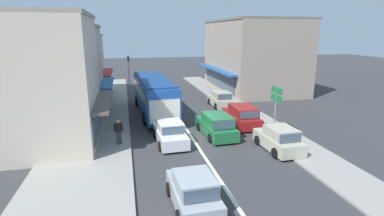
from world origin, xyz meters
TOP-DOWN VIEW (x-y plane):
  - ground_plane at (0.00, 0.00)m, footprint 140.00×140.00m
  - lane_centre_line at (0.00, 4.00)m, footprint 0.20×28.00m
  - sidewalk_left at (-6.80, 6.00)m, footprint 5.20×44.00m
  - kerb_right at (6.20, 6.00)m, footprint 2.80×44.00m
  - shopfront_corner_near at (-10.18, 1.04)m, footprint 8.84×7.47m
  - shopfront_mid_block at (-10.18, 8.56)m, footprint 8.56×7.01m
  - shopfront_far_end at (-10.18, 16.22)m, footprint 7.90×7.78m
  - building_right_far at (11.48, 16.43)m, footprint 9.73×13.98m
  - city_bus at (-1.92, 7.19)m, footprint 3.13×10.97m
  - sedan_behind_bus_mid at (-1.62, -0.49)m, footprint 2.01×4.26m
  - wagon_queue_gap_filler at (1.79, 0.22)m, footprint 2.10×4.58m
  - hatchback_behind_bus_near at (-1.82, -8.24)m, footprint 1.90×3.75m
  - parked_hatchback_kerb_front at (4.74, -3.29)m, footprint 1.91×3.75m
  - parked_wagon_kerb_second at (4.49, 2.19)m, footprint 1.98×4.52m
  - parked_hatchback_kerb_third at (4.76, 8.38)m, footprint 1.86×3.72m
  - traffic_light_downstreet at (-3.82, 20.77)m, footprint 0.33×0.24m
  - directional_road_sign at (5.73, -0.79)m, footprint 0.10×1.40m
  - pedestrian_with_handbag_near at (-4.91, -0.37)m, footprint 0.65×0.31m

SIDE VIEW (x-z plane):
  - ground_plane at x=0.00m, z-range 0.00..0.00m
  - lane_centre_line at x=0.00m, z-range 0.00..0.01m
  - kerb_right at x=6.20m, z-range 0.00..0.12m
  - sidewalk_left at x=-6.80m, z-range 0.00..0.14m
  - sedan_behind_bus_mid at x=-1.62m, z-range -0.07..1.40m
  - hatchback_behind_bus_near at x=-1.82m, z-range -0.06..1.48m
  - parked_hatchback_kerb_front at x=4.74m, z-range -0.06..1.48m
  - parked_hatchback_kerb_third at x=4.76m, z-range -0.06..1.48m
  - wagon_queue_gap_filler at x=1.79m, z-range -0.04..1.53m
  - parked_wagon_kerb_second at x=4.49m, z-range -0.04..1.53m
  - pedestrian_with_handbag_near at x=-4.91m, z-range 0.25..1.88m
  - city_bus at x=-1.92m, z-range 0.27..3.49m
  - directional_road_sign at x=5.73m, z-range 0.90..4.50m
  - traffic_light_downstreet at x=-3.82m, z-range 0.75..4.95m
  - shopfront_far_end at x=-10.18m, z-range 0.00..6.95m
  - shopfront_mid_block at x=-10.18m, z-range -0.01..7.79m
  - shopfront_corner_near at x=-10.18m, z-range -0.01..8.30m
  - building_right_far at x=11.48m, z-range -0.01..8.68m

